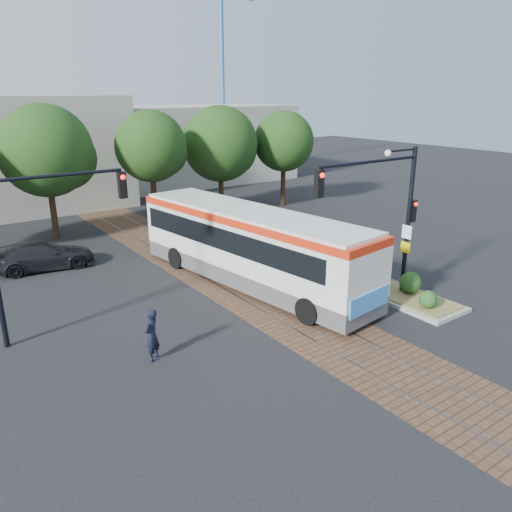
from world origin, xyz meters
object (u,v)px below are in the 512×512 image
object	(u,v)px
traffic_island	(399,289)
signal_pole_main	(390,202)
officer	(152,335)
city_bus	(250,243)
signal_pole_left	(27,232)
parked_car	(43,255)

from	to	relation	value
traffic_island	signal_pole_main	xyz separation A→B (m)	(-0.96, 0.09, 3.83)
signal_pole_main	officer	distance (m)	10.29
officer	city_bus	bearing A→B (deg)	173.62
traffic_island	signal_pole_main	size ratio (longest dim) A/B	0.87
signal_pole_left	officer	size ratio (longest dim) A/B	3.43
traffic_island	parked_car	xyz separation A→B (m)	(-11.30, 12.36, 0.35)
city_bus	signal_pole_main	size ratio (longest dim) A/B	2.14
traffic_island	officer	world-z (taller)	officer
city_bus	parked_car	distance (m)	10.31
city_bus	signal_pole_left	world-z (taller)	signal_pole_left
traffic_island	officer	bearing A→B (deg)	173.60
traffic_island	signal_pole_left	world-z (taller)	signal_pole_left
traffic_island	signal_pole_left	distance (m)	14.50
city_bus	signal_pole_main	bearing A→B (deg)	-63.47
signal_pole_left	city_bus	bearing A→B (deg)	0.35
signal_pole_left	signal_pole_main	bearing A→B (deg)	-21.45
city_bus	traffic_island	xyz separation A→B (m)	(4.23, -4.95, -1.55)
traffic_island	officer	xyz separation A→B (m)	(-10.65, 1.19, 0.54)
officer	signal_pole_main	bearing A→B (deg)	136.80
signal_pole_left	officer	bearing A→B (deg)	-55.57
traffic_island	signal_pole_main	bearing A→B (deg)	174.64
signal_pole_main	signal_pole_left	bearing A→B (deg)	158.55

